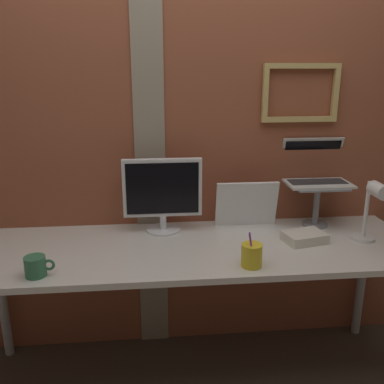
% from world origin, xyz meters
% --- Properties ---
extents(ground_plane, '(6.00, 6.00, 0.00)m').
position_xyz_m(ground_plane, '(0.00, 0.00, 0.00)').
color(ground_plane, '#4C4238').
extents(brick_wall_back, '(3.50, 0.16, 2.31)m').
position_xyz_m(brick_wall_back, '(-0.00, 0.36, 1.16)').
color(brick_wall_back, brown).
rests_on(brick_wall_back, ground_plane).
extents(desk, '(2.23, 0.68, 0.76)m').
position_xyz_m(desk, '(-0.00, -0.04, 0.69)').
color(desk, silver).
rests_on(desk, ground_plane).
extents(monitor, '(0.41, 0.18, 0.40)m').
position_xyz_m(monitor, '(-0.15, 0.18, 0.98)').
color(monitor, white).
rests_on(monitor, desk).
extents(laptop_stand, '(0.28, 0.22, 0.23)m').
position_xyz_m(laptop_stand, '(0.70, 0.18, 0.92)').
color(laptop_stand, gray).
rests_on(laptop_stand, desk).
extents(laptop, '(0.35, 0.29, 0.24)m').
position_xyz_m(laptop, '(0.70, 0.26, 1.06)').
color(laptop, silver).
rests_on(laptop, laptop_stand).
extents(whiteboard_panel, '(0.34, 0.07, 0.26)m').
position_xyz_m(whiteboard_panel, '(0.31, 0.21, 0.89)').
color(whiteboard_panel, white).
rests_on(whiteboard_panel, desk).
extents(desk_lamp, '(0.12, 0.20, 0.32)m').
position_xyz_m(desk_lamp, '(0.87, -0.09, 0.96)').
color(desk_lamp, white).
rests_on(desk_lamp, desk).
extents(pen_cup, '(0.09, 0.09, 0.17)m').
position_xyz_m(pen_cup, '(0.23, -0.28, 0.81)').
color(pen_cup, yellow).
rests_on(pen_cup, desk).
extents(coffee_mug, '(0.13, 0.09, 0.09)m').
position_xyz_m(coffee_mug, '(-0.70, -0.28, 0.80)').
color(coffee_mug, '#33724C').
rests_on(coffee_mug, desk).
extents(paper_clutter_stack, '(0.23, 0.18, 0.05)m').
position_xyz_m(paper_clutter_stack, '(0.56, -0.04, 0.78)').
color(paper_clutter_stack, silver).
rests_on(paper_clutter_stack, desk).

